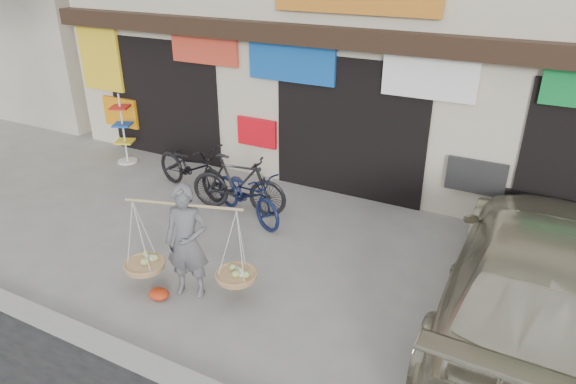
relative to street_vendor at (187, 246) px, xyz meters
The scene contains 9 objects.
ground 1.22m from the street_vendor, 37.43° to the left, with size 70.00×70.00×0.00m, color gray.
kerb 1.77m from the street_vendor, 62.40° to the right, with size 70.00×0.25×0.12m, color gray.
street_vendor is the anchor object (origin of this frame).
bike_0 3.42m from the street_vendor, 126.46° to the left, with size 0.71×2.03×1.07m, color black.
bike_1 2.56m from the street_vendor, 106.97° to the left, with size 0.52×1.86×1.12m, color black.
bike_2 2.36m from the street_vendor, 101.45° to the left, with size 0.64×1.84×0.97m, color #0F1739.
suv 4.61m from the street_vendor, 17.52° to the left, with size 2.31×5.55×1.60m.
display_rack 5.47m from the street_vendor, 142.68° to the left, with size 0.50×0.50×1.60m.
red_bag 0.85m from the street_vendor, 136.56° to the right, with size 0.31×0.25×0.14m, color red.
Camera 1 is at (3.27, -5.27, 4.51)m, focal length 32.00 mm.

